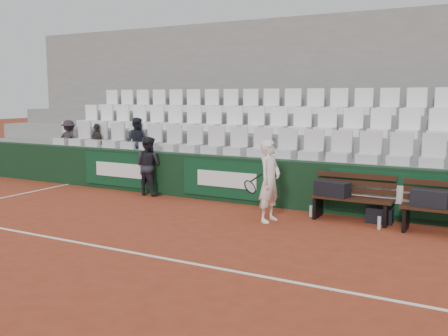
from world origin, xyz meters
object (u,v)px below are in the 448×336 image
at_px(sports_bag_left, 332,189).
at_px(tennis_player, 269,181).
at_px(spectator_b, 97,126).
at_px(spectator_c, 136,124).
at_px(bench_right, 446,222).
at_px(bench_left, 352,209).
at_px(water_bottle_near, 311,211).
at_px(sports_bag_right, 430,198).
at_px(water_bottle_far, 379,223).
at_px(spectator_a, 68,124).
at_px(ball_kid, 148,166).
at_px(sports_bag_ground, 380,215).

relative_size(sports_bag_left, tennis_player, 0.42).
relative_size(tennis_player, spectator_b, 1.46).
bearing_deg(spectator_c, bench_right, 156.84).
distance_m(tennis_player, spectator_b, 6.11).
height_order(bench_left, water_bottle_near, bench_left).
height_order(sports_bag_right, spectator_b, spectator_b).
relative_size(bench_left, water_bottle_near, 6.80).
relative_size(water_bottle_far, spectator_a, 0.20).
bearing_deg(spectator_b, sports_bag_right, -164.40).
relative_size(ball_kid, spectator_a, 1.24).
relative_size(water_bottle_far, ball_kid, 0.17).
bearing_deg(bench_right, tennis_player, -169.15).
bearing_deg(water_bottle_near, spectator_a, 171.98).
height_order(bench_left, spectator_a, spectator_a).
xyz_separation_m(bench_left, ball_kid, (-4.89, 0.25, 0.47)).
bearing_deg(bench_left, sports_bag_left, -174.53).
bearing_deg(spectator_b, water_bottle_far, -166.87).
bearing_deg(spectator_b, tennis_player, -173.72).
distance_m(bench_right, water_bottle_far, 1.09).
height_order(ball_kid, spectator_c, spectator_c).
xyz_separation_m(sports_bag_right, spectator_a, (-9.55, 1.15, 0.97)).
height_order(water_bottle_near, spectator_b, spectator_b).
distance_m(sports_bag_left, sports_bag_ground, 0.99).
relative_size(sports_bag_right, spectator_a, 0.54).
bearing_deg(bench_left, bench_right, -6.08).
bearing_deg(ball_kid, spectator_a, -10.94).
relative_size(bench_left, bench_right, 1.00).
distance_m(sports_bag_ground, tennis_player, 2.14).
height_order(tennis_player, ball_kid, tennis_player).
distance_m(sports_bag_left, sports_bag_right, 1.74).
relative_size(sports_bag_ground, water_bottle_near, 2.12).
relative_size(sports_bag_ground, spectator_c, 0.38).
distance_m(bench_left, water_bottle_far, 0.69).
xyz_separation_m(water_bottle_far, ball_kid, (-5.47, 0.61, 0.58)).
height_order(sports_bag_left, water_bottle_far, sports_bag_left).
distance_m(bench_right, sports_bag_ground, 1.19).
bearing_deg(sports_bag_left, bench_left, 5.47).
xyz_separation_m(tennis_player, ball_kid, (-3.53, 1.00, -0.07)).
height_order(sports_bag_left, spectator_a, spectator_a).
xyz_separation_m(bench_left, spectator_b, (-7.16, 1.02, 1.30)).
bearing_deg(tennis_player, sports_bag_left, 35.96).
distance_m(sports_bag_right, water_bottle_near, 2.20).
xyz_separation_m(spectator_b, spectator_c, (1.34, 0.00, 0.10)).
bearing_deg(water_bottle_near, sports_bag_left, -1.21).
relative_size(bench_right, spectator_a, 1.34).
height_order(water_bottle_near, spectator_a, spectator_a).
distance_m(water_bottle_near, spectator_a, 7.62).
bearing_deg(sports_bag_ground, spectator_b, 173.25).
height_order(sports_bag_left, sports_bag_ground, sports_bag_left).
height_order(sports_bag_ground, water_bottle_near, sports_bag_ground).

